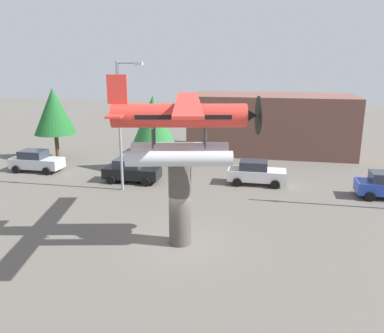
{
  "coord_description": "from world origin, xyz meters",
  "views": [
    {
      "loc": [
        4.17,
        -17.76,
        8.83
      ],
      "look_at": [
        0.0,
        3.0,
        3.18
      ],
      "focal_mm": 37.16,
      "sensor_mm": 36.0,
      "label": 1
    }
  ],
  "objects_px": {
    "floatplane_monument": "(182,126)",
    "car_near_silver": "(36,161)",
    "tree_east": "(153,122)",
    "display_pedestal": "(180,203)",
    "storefront_building": "(271,124)",
    "car_mid_black": "(131,170)",
    "streetlight_primary": "(122,119)",
    "car_far_white": "(256,173)",
    "tree_west": "(54,111)"
  },
  "relations": [
    {
      "from": "display_pedestal",
      "to": "car_near_silver",
      "type": "distance_m",
      "value": 18.15
    },
    {
      "from": "floatplane_monument",
      "to": "car_far_white",
      "type": "distance_m",
      "value": 12.19
    },
    {
      "from": "car_near_silver",
      "to": "storefront_building",
      "type": "height_order",
      "value": "storefront_building"
    },
    {
      "from": "car_near_silver",
      "to": "floatplane_monument",
      "type": "bearing_deg",
      "value": -35.87
    },
    {
      "from": "storefront_building",
      "to": "display_pedestal",
      "type": "bearing_deg",
      "value": -100.72
    },
    {
      "from": "storefront_building",
      "to": "tree_west",
      "type": "xyz_separation_m",
      "value": [
        -19.3,
        -7.01,
        1.6
      ]
    },
    {
      "from": "floatplane_monument",
      "to": "storefront_building",
      "type": "xyz_separation_m",
      "value": [
        4.04,
        21.97,
        -3.08
      ]
    },
    {
      "from": "car_far_white",
      "to": "tree_east",
      "type": "bearing_deg",
      "value": 165.27
    },
    {
      "from": "car_mid_black",
      "to": "tree_east",
      "type": "xyz_separation_m",
      "value": [
        0.76,
        3.48,
        3.19
      ]
    },
    {
      "from": "car_mid_black",
      "to": "storefront_building",
      "type": "distance_m",
      "value": 16.25
    },
    {
      "from": "display_pedestal",
      "to": "tree_west",
      "type": "height_order",
      "value": "tree_west"
    },
    {
      "from": "storefront_building",
      "to": "tree_east",
      "type": "bearing_deg",
      "value": -135.72
    },
    {
      "from": "floatplane_monument",
      "to": "storefront_building",
      "type": "distance_m",
      "value": 22.55
    },
    {
      "from": "floatplane_monument",
      "to": "tree_west",
      "type": "distance_m",
      "value": 21.43
    },
    {
      "from": "display_pedestal",
      "to": "car_near_silver",
      "type": "bearing_deg",
      "value": 143.82
    },
    {
      "from": "floatplane_monument",
      "to": "tree_east",
      "type": "height_order",
      "value": "floatplane_monument"
    },
    {
      "from": "storefront_building",
      "to": "floatplane_monument",
      "type": "bearing_deg",
      "value": -100.41
    },
    {
      "from": "car_mid_black",
      "to": "car_far_white",
      "type": "relative_size",
      "value": 1.0
    },
    {
      "from": "streetlight_primary",
      "to": "display_pedestal",
      "type": "bearing_deg",
      "value": -52.6
    },
    {
      "from": "streetlight_primary",
      "to": "tree_east",
      "type": "relative_size",
      "value": 1.43
    },
    {
      "from": "storefront_building",
      "to": "tree_east",
      "type": "distance_m",
      "value": 13.1
    },
    {
      "from": "floatplane_monument",
      "to": "tree_west",
      "type": "height_order",
      "value": "floatplane_monument"
    },
    {
      "from": "display_pedestal",
      "to": "streetlight_primary",
      "type": "distance_m",
      "value": 9.88
    },
    {
      "from": "tree_west",
      "to": "car_near_silver",
      "type": "bearing_deg",
      "value": -83.11
    },
    {
      "from": "floatplane_monument",
      "to": "tree_east",
      "type": "distance_m",
      "value": 14.04
    },
    {
      "from": "tree_west",
      "to": "car_mid_black",
      "type": "bearing_deg",
      "value": -31.22
    },
    {
      "from": "floatplane_monument",
      "to": "storefront_building",
      "type": "bearing_deg",
      "value": 67.56
    },
    {
      "from": "storefront_building",
      "to": "tree_west",
      "type": "relative_size",
      "value": 2.4
    },
    {
      "from": "car_mid_black",
      "to": "car_far_white",
      "type": "distance_m",
      "value": 9.28
    },
    {
      "from": "streetlight_primary",
      "to": "car_near_silver",
      "type": "bearing_deg",
      "value": 160.23
    },
    {
      "from": "tree_east",
      "to": "car_mid_black",
      "type": "bearing_deg",
      "value": -102.34
    },
    {
      "from": "display_pedestal",
      "to": "tree_east",
      "type": "bearing_deg",
      "value": 111.86
    },
    {
      "from": "tree_west",
      "to": "tree_east",
      "type": "xyz_separation_m",
      "value": [
        9.96,
        -2.1,
        -0.35
      ]
    },
    {
      "from": "car_far_white",
      "to": "streetlight_primary",
      "type": "distance_m",
      "value": 10.41
    },
    {
      "from": "display_pedestal",
      "to": "storefront_building",
      "type": "distance_m",
      "value": 22.4
    },
    {
      "from": "car_far_white",
      "to": "display_pedestal",
      "type": "bearing_deg",
      "value": -106.97
    },
    {
      "from": "car_near_silver",
      "to": "display_pedestal",
      "type": "bearing_deg",
      "value": -36.18
    },
    {
      "from": "car_mid_black",
      "to": "streetlight_primary",
      "type": "distance_m",
      "value": 4.6
    },
    {
      "from": "car_far_white",
      "to": "tree_east",
      "type": "xyz_separation_m",
      "value": [
        -8.43,
        2.22,
        3.19
      ]
    },
    {
      "from": "floatplane_monument",
      "to": "car_near_silver",
      "type": "relative_size",
      "value": 2.48
    },
    {
      "from": "tree_east",
      "to": "display_pedestal",
      "type": "bearing_deg",
      "value": -68.14
    },
    {
      "from": "streetlight_primary",
      "to": "car_mid_black",
      "type": "bearing_deg",
      "value": 96.0
    },
    {
      "from": "tree_west",
      "to": "car_far_white",
      "type": "bearing_deg",
      "value": -13.2
    },
    {
      "from": "car_far_white",
      "to": "tree_east",
      "type": "height_order",
      "value": "tree_east"
    },
    {
      "from": "display_pedestal",
      "to": "floatplane_monument",
      "type": "bearing_deg",
      "value": 12.03
    },
    {
      "from": "storefront_building",
      "to": "tree_west",
      "type": "bearing_deg",
      "value": -160.04
    },
    {
      "from": "floatplane_monument",
      "to": "car_mid_black",
      "type": "xyz_separation_m",
      "value": [
        -6.06,
        9.39,
        -5.03
      ]
    },
    {
      "from": "floatplane_monument",
      "to": "car_far_white",
      "type": "height_order",
      "value": "floatplane_monument"
    },
    {
      "from": "floatplane_monument",
      "to": "display_pedestal",
      "type": "bearing_deg",
      "value": 180.0
    },
    {
      "from": "car_far_white",
      "to": "tree_west",
      "type": "distance_m",
      "value": 19.22
    }
  ]
}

